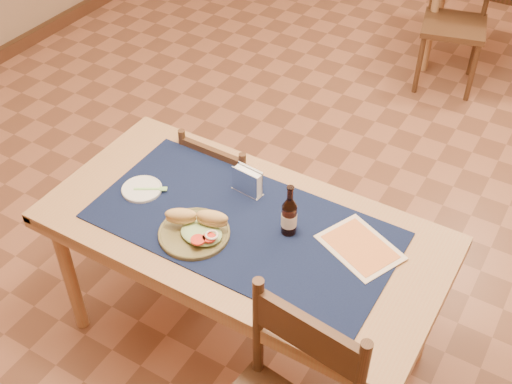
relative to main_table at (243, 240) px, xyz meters
The scene contains 11 objects.
main_table is the anchor object (origin of this frame).
placemat 0.09m from the main_table, ahead, with size 1.20×0.60×0.01m, color #0E1733.
baseboard 1.01m from the main_table, 90.00° to the left, with size 6.00×7.00×0.10m.
chair_main_far 0.61m from the main_table, 128.43° to the left, with size 0.39×0.39×0.82m.
chair_back_near 2.73m from the main_table, 88.93° to the left, with size 0.51×0.51×0.92m.
sandwich_plate 0.22m from the main_table, 131.15° to the right, with size 0.28×0.28×0.11m.
side_plate 0.48m from the main_table, behind, with size 0.17×0.17×0.01m.
fork 0.44m from the main_table, behind, with size 0.13×0.09×0.00m.
beer_bottle 0.25m from the main_table, 18.04° to the left, with size 0.06×0.06×0.23m.
napkin_holder 0.24m from the main_table, 116.04° to the left, with size 0.14×0.06×0.12m.
menu_card 0.47m from the main_table, 14.94° to the left, with size 0.36×0.32×0.01m.
Camera 1 is at (0.97, -2.33, 2.52)m, focal length 45.00 mm.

